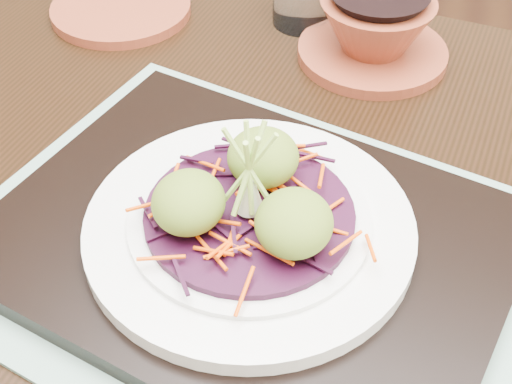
% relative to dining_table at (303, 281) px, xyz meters
% --- Properties ---
extents(dining_table, '(1.26, 0.93, 0.73)m').
position_rel_dining_table_xyz_m(dining_table, '(0.00, 0.00, 0.00)').
color(dining_table, black).
rests_on(dining_table, ground).
extents(placemat, '(0.56, 0.48, 0.00)m').
position_rel_dining_table_xyz_m(placemat, '(-0.04, -0.06, 0.10)').
color(placemat, gray).
rests_on(placemat, dining_table).
extents(serving_tray, '(0.48, 0.41, 0.02)m').
position_rel_dining_table_xyz_m(serving_tray, '(-0.04, -0.06, 0.11)').
color(serving_tray, black).
rests_on(serving_tray, placemat).
extents(white_plate, '(0.27, 0.27, 0.02)m').
position_rel_dining_table_xyz_m(white_plate, '(-0.04, -0.06, 0.13)').
color(white_plate, silver).
rests_on(white_plate, serving_tray).
extents(cabbage_bed, '(0.17, 0.17, 0.01)m').
position_rel_dining_table_xyz_m(cabbage_bed, '(-0.04, -0.06, 0.14)').
color(cabbage_bed, '#310924').
rests_on(cabbage_bed, white_plate).
extents(carrot_julienne, '(0.21, 0.21, 0.01)m').
position_rel_dining_table_xyz_m(carrot_julienne, '(-0.04, -0.06, 0.15)').
color(carrot_julienne, '#E94804').
rests_on(carrot_julienne, cabbage_bed).
extents(guacamole_scoops, '(0.15, 0.13, 0.05)m').
position_rel_dining_table_xyz_m(guacamole_scoops, '(-0.04, -0.06, 0.17)').
color(guacamole_scoops, olive).
rests_on(guacamole_scoops, cabbage_bed).
extents(scallion_garnish, '(0.06, 0.06, 0.09)m').
position_rel_dining_table_xyz_m(scallion_garnish, '(-0.04, -0.06, 0.19)').
color(scallion_garnish, '#9FCB51').
rests_on(scallion_garnish, cabbage_bed).
extents(terracotta_side_plate, '(0.23, 0.23, 0.01)m').
position_rel_dining_table_xyz_m(terracotta_side_plate, '(-0.30, 0.28, 0.10)').
color(terracotta_side_plate, maroon).
rests_on(terracotta_side_plate, dining_table).
extents(terracotta_bowl_set, '(0.20, 0.20, 0.07)m').
position_rel_dining_table_xyz_m(terracotta_bowl_set, '(0.02, 0.27, 0.13)').
color(terracotta_bowl_set, maroon).
rests_on(terracotta_bowl_set, dining_table).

